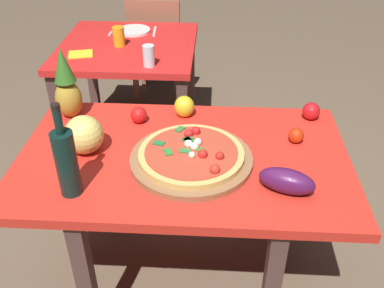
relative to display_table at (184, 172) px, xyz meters
The scene contains 21 objects.
ground_plane 0.64m from the display_table, ahead, with size 10.00×10.00×0.00m, color brown.
display_table is the anchor object (origin of this frame).
background_table 1.25m from the display_table, 110.64° to the left, with size 0.84×0.85×0.73m.
dining_chair 1.86m from the display_table, 100.99° to the left, with size 0.41×0.41×0.85m.
pizza_board 0.12m from the display_table, 55.31° to the right, with size 0.47×0.47×0.03m, color #93643F.
pizza 0.14m from the display_table, 52.72° to the right, with size 0.41×0.41×0.05m.
wine_bottle 0.50m from the display_table, 146.13° to the right, with size 0.08×0.08×0.35m.
pineapple_left 0.64m from the display_table, 152.87° to the left, with size 0.12×0.12×0.33m.
melon 0.42m from the display_table, behind, with size 0.15×0.15×0.15m, color #E4CE66.
bell_pepper 0.34m from the display_table, 93.52° to the left, with size 0.09×0.09×0.10m, color yellow.
eggplant 0.45m from the display_table, 28.20° to the right, with size 0.20×0.09×0.09m, color #4A1747.
tomato_beside_pepper 0.64m from the display_table, 29.50° to the left, with size 0.08×0.08×0.08m, color red.
tomato_by_bottle 0.34m from the display_table, 132.40° to the left, with size 0.07×0.07×0.07m, color red.
tomato_at_corner 0.49m from the display_table, 14.19° to the left, with size 0.06×0.06×0.06m, color red.
tomato_near_board 0.50m from the display_table, 162.64° to the left, with size 0.07×0.07×0.07m, color red.
drinking_glass_juice 1.25m from the display_table, 113.02° to the left, with size 0.07×0.07×0.12m, color gold.
drinking_glass_water 0.90m from the display_table, 106.88° to the left, with size 0.07×0.07×0.12m, color silver.
dinner_plate 1.46m from the display_table, 107.47° to the left, with size 0.22×0.22×0.02m, color white.
fork_utensil 1.51m from the display_table, 112.55° to the left, with size 0.02×0.18×0.01m, color silver.
knife_utensil 1.43m from the display_table, 102.08° to the left, with size 0.02×0.18×0.01m, color silver.
napkin_folded 1.20m from the display_table, 124.95° to the left, with size 0.14×0.12×0.01m, color yellow.
Camera 1 is at (0.12, -1.40, 1.73)m, focal length 40.61 mm.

